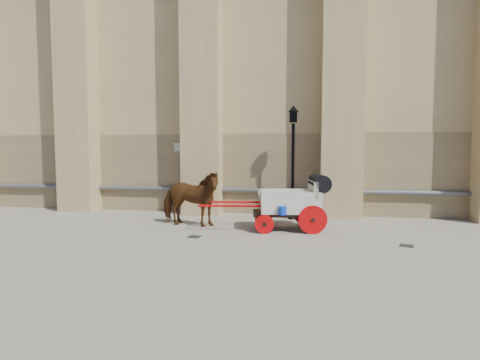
# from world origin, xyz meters

# --- Properties ---
(ground) EXTENTS (90.00, 90.00, 0.00)m
(ground) POSITION_xyz_m (0.00, 0.00, 0.00)
(ground) COLOR gray
(ground) RESTS_ON ground
(cathedral) EXTENTS (44.80, 9.20, 19.20)m
(cathedral) POSITION_xyz_m (2.07, 7.81, 9.01)
(cathedral) COLOR tan
(cathedral) RESTS_ON ground
(horse) EXTENTS (2.16, 1.19, 1.73)m
(horse) POSITION_xyz_m (-0.77, 1.32, 0.87)
(horse) COLOR #5E3212
(horse) RESTS_ON ground
(carriage) EXTENTS (3.90, 1.53, 1.66)m
(carriage) POSITION_xyz_m (2.45, 1.27, 0.90)
(carriage) COLOR black
(carriage) RESTS_ON ground
(street_lamp) EXTENTS (0.36, 0.36, 3.89)m
(street_lamp) POSITION_xyz_m (2.35, 3.10, 2.08)
(street_lamp) COLOR black
(street_lamp) RESTS_ON ground
(drain_grate_near) EXTENTS (0.37, 0.37, 0.01)m
(drain_grate_near) POSITION_xyz_m (-0.21, -0.13, 0.01)
(drain_grate_near) COLOR black
(drain_grate_near) RESTS_ON ground
(drain_grate_far) EXTENTS (0.40, 0.40, 0.01)m
(drain_grate_far) POSITION_xyz_m (5.25, -0.20, 0.01)
(drain_grate_far) COLOR black
(drain_grate_far) RESTS_ON ground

